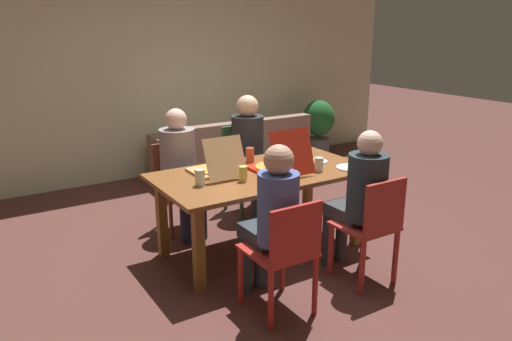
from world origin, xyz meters
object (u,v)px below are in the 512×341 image
(person_0, at_px, (180,162))
(person_1, at_px, (250,146))
(chair_3, at_px, (372,227))
(pizza_box_0, at_px, (278,165))
(pizza_box_1, at_px, (214,168))
(dining_table, at_px, (262,182))
(person_3, at_px, (360,194))
(plate_0, at_px, (291,155))
(chair_1, at_px, (244,165))
(couch, at_px, (232,156))
(drinking_glass_1, at_px, (250,155))
(chair_2, at_px, (285,252))
(drinking_glass_0, at_px, (243,174))
(drinking_glass_2, at_px, (200,178))
(person_2, at_px, (272,214))
(potted_plant, at_px, (318,125))
(plate_1, at_px, (317,161))
(drinking_glass_3, at_px, (319,164))
(chair_0, at_px, (175,180))
(plate_2, at_px, (350,168))

(person_0, bearing_deg, person_1, 5.04)
(chair_3, xyz_separation_m, pizza_box_0, (-0.27, 0.89, 0.31))
(chair_3, bearing_deg, pizza_box_1, 124.57)
(dining_table, xyz_separation_m, person_3, (0.39, -0.81, 0.06))
(plate_0, bearing_deg, chair_1, 102.07)
(person_3, relative_size, couch, 0.61)
(plate_0, height_order, couch, couch)
(drinking_glass_1, bearing_deg, person_3, -74.57)
(dining_table, relative_size, drinking_glass_1, 13.75)
(chair_2, bearing_deg, pizza_box_1, 87.30)
(plate_0, bearing_deg, drinking_glass_0, -150.76)
(person_0, xyz_separation_m, drinking_glass_2, (-0.19, -0.82, 0.09))
(person_0, relative_size, person_2, 1.00)
(drinking_glass_2, bearing_deg, potted_plant, 36.78)
(person_2, distance_m, plate_1, 1.31)
(person_1, relative_size, plate_0, 5.87)
(pizza_box_1, bearing_deg, dining_table, -22.52)
(person_3, xyz_separation_m, drinking_glass_3, (0.04, 0.56, 0.09))
(pizza_box_0, xyz_separation_m, couch, (0.74, 2.14, -0.51))
(dining_table, distance_m, drinking_glass_3, 0.51)
(person_3, xyz_separation_m, drinking_glass_2, (-1.01, 0.75, 0.10))
(chair_0, bearing_deg, drinking_glass_0, -81.44)
(pizza_box_0, xyz_separation_m, drinking_glass_0, (-0.40, -0.08, 0.01))
(couch, bearing_deg, plate_2, -93.44)
(person_2, relative_size, plate_1, 6.04)
(dining_table, distance_m, person_1, 0.92)
(pizza_box_1, xyz_separation_m, drinking_glass_2, (-0.24, -0.22, 0.02))
(chair_0, height_order, person_1, person_1)
(chair_0, xyz_separation_m, drinking_glass_3, (0.86, -1.15, 0.31))
(plate_2, relative_size, drinking_glass_2, 1.87)
(dining_table, xyz_separation_m, couch, (0.86, 2.08, -0.36))
(drinking_glass_1, relative_size, potted_plant, 0.15)
(plate_1, xyz_separation_m, drinking_glass_1, (-0.52, 0.33, 0.06))
(pizza_box_1, bearing_deg, chair_1, 46.46)
(drinking_glass_2, bearing_deg, pizza_box_0, -0.63)
(person_1, relative_size, drinking_glass_2, 9.57)
(chair_1, relative_size, couch, 0.46)
(chair_2, xyz_separation_m, drinking_glass_3, (0.86, 0.71, 0.31))
(chair_0, relative_size, person_0, 0.70)
(chair_0, xyz_separation_m, chair_2, (0.00, -1.86, -0.00))
(dining_table, height_order, person_1, person_1)
(plate_1, relative_size, drinking_glass_0, 1.59)
(pizza_box_0, bearing_deg, plate_1, 7.07)
(chair_2, bearing_deg, person_1, 65.43)
(chair_3, bearing_deg, person_2, 169.63)
(drinking_glass_0, distance_m, potted_plant, 3.63)
(person_1, distance_m, pizza_box_0, 0.94)
(person_1, height_order, drinking_glass_0, person_1)
(person_0, distance_m, chair_2, 1.74)
(chair_3, xyz_separation_m, potted_plant, (2.06, 3.19, 0.02))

